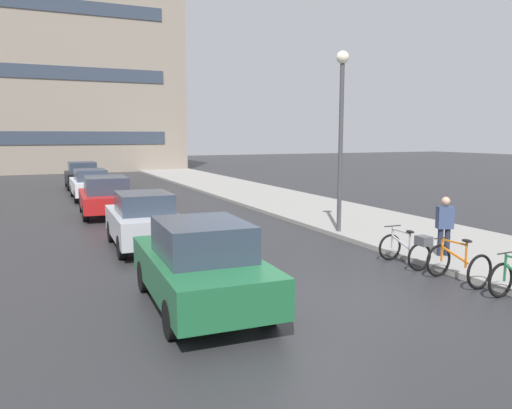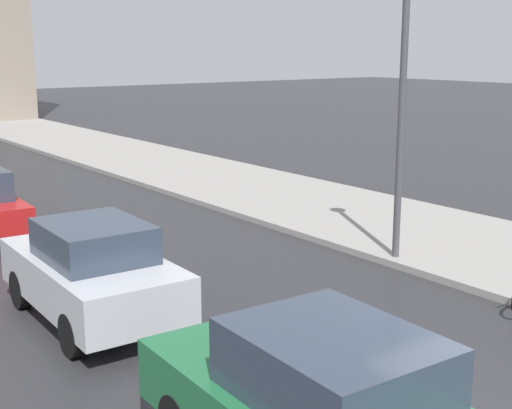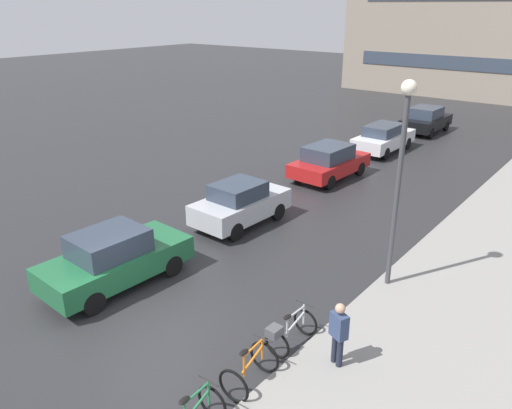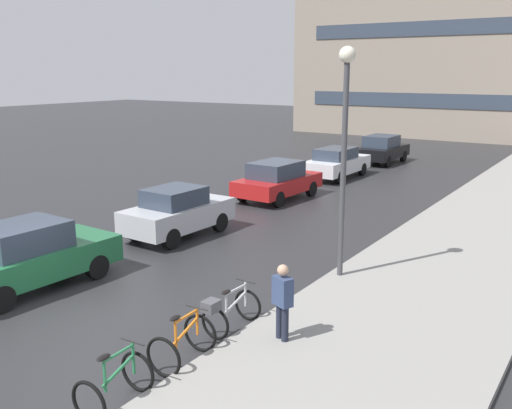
# 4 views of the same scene
# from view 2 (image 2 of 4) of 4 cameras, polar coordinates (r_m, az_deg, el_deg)

# --- Properties ---
(sidewalk_kerb) EXTENTS (4.80, 60.00, 0.14)m
(sidewalk_kerb) POSITION_cam_2_polar(r_m,az_deg,el_deg) (19.21, 5.24, -0.15)
(sidewalk_kerb) COLOR gray
(sidewalk_kerb) RESTS_ON ground
(car_silver) EXTENTS (1.88, 3.85, 1.62)m
(car_silver) POSITION_cam_2_polar(r_m,az_deg,el_deg) (11.54, -12.95, -5.22)
(car_silver) COLOR #B2B5BA
(car_silver) RESTS_ON ground
(streetlamp) EXTENTS (0.40, 0.40, 5.83)m
(streetlamp) POSITION_cam_2_polar(r_m,az_deg,el_deg) (14.05, 11.72, 10.49)
(streetlamp) COLOR #424247
(streetlamp) RESTS_ON ground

